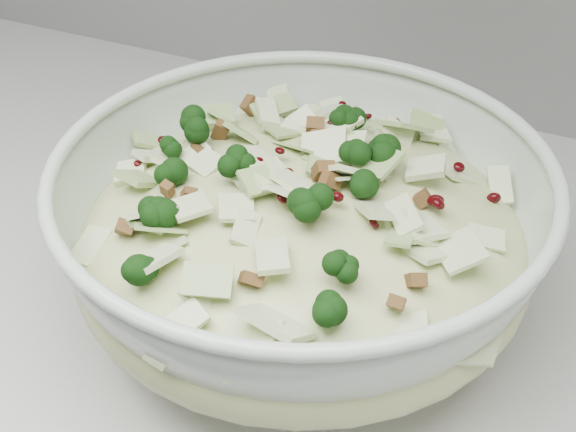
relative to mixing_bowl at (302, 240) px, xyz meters
The scene contains 2 objects.
mixing_bowl is the anchor object (origin of this frame).
salad 0.02m from the mixing_bowl, ahead, with size 0.45×0.45×0.15m.
Camera 1 is at (0.06, 1.17, 1.35)m, focal length 50.00 mm.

